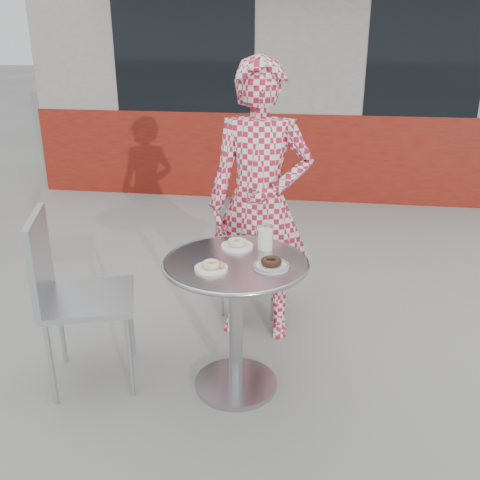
# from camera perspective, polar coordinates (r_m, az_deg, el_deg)

# --- Properties ---
(ground) EXTENTS (60.00, 60.00, 0.00)m
(ground) POSITION_cam_1_polar(r_m,az_deg,el_deg) (3.13, 0.28, -14.87)
(ground) COLOR #9A9893
(ground) RESTS_ON ground
(storefront) EXTENTS (6.02, 4.55, 3.00)m
(storefront) POSITION_cam_1_polar(r_m,az_deg,el_deg) (8.08, 6.37, 18.53)
(storefront) COLOR gray
(storefront) RESTS_ON ground
(bistro_table) EXTENTS (0.75, 0.75, 0.76)m
(bistro_table) POSITION_cam_1_polar(r_m,az_deg,el_deg) (2.80, -0.46, -5.74)
(bistro_table) COLOR #B7B8BC
(bistro_table) RESTS_ON ground
(chair_far) EXTENTS (0.43, 0.43, 0.86)m
(chair_far) POSITION_cam_1_polar(r_m,az_deg,el_deg) (3.77, 1.21, -3.56)
(chair_far) COLOR #ACAEB4
(chair_far) RESTS_ON ground
(chair_left) EXTENTS (0.60, 0.60, 0.99)m
(chair_left) POSITION_cam_1_polar(r_m,az_deg,el_deg) (3.11, -15.72, -9.34)
(chair_left) COLOR #ACAEB4
(chair_left) RESTS_ON ground
(seated_person) EXTENTS (0.63, 0.42, 1.74)m
(seated_person) POSITION_cam_1_polar(r_m,az_deg,el_deg) (3.27, 2.09, 3.85)
(seated_person) COLOR #A61931
(seated_person) RESTS_ON ground
(plate_far) EXTENTS (0.17, 0.17, 0.04)m
(plate_far) POSITION_cam_1_polar(r_m,az_deg,el_deg) (2.89, -0.30, -0.43)
(plate_far) COLOR white
(plate_far) RESTS_ON bistro_table
(plate_near) EXTENTS (0.16, 0.16, 0.04)m
(plate_near) POSITION_cam_1_polar(r_m,az_deg,el_deg) (2.62, -3.04, -2.80)
(plate_near) COLOR white
(plate_near) RESTS_ON bistro_table
(plate_checker) EXTENTS (0.18, 0.18, 0.05)m
(plate_checker) POSITION_cam_1_polar(r_m,az_deg,el_deg) (2.65, 3.35, -2.60)
(plate_checker) COLOR white
(plate_checker) RESTS_ON bistro_table
(milk_cup) EXTENTS (0.09, 0.09, 0.13)m
(milk_cup) POSITION_cam_1_polar(r_m,az_deg,el_deg) (2.85, 2.71, 0.18)
(milk_cup) COLOR white
(milk_cup) RESTS_ON bistro_table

